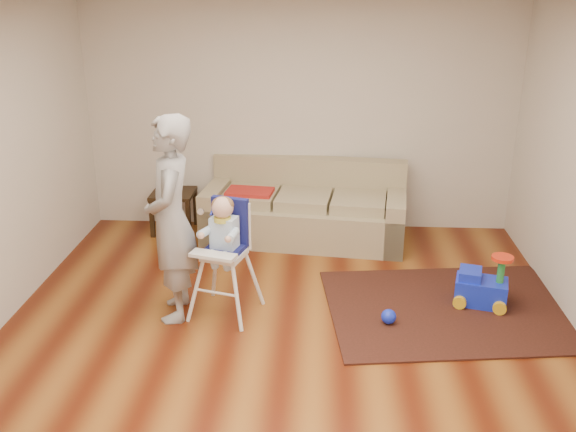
# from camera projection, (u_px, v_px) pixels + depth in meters

# --- Properties ---
(ground) EXTENTS (5.50, 5.50, 0.00)m
(ground) POSITION_uv_depth(u_px,v_px,m) (285.00, 345.00, 5.36)
(ground) COLOR #4E1909
(ground) RESTS_ON ground
(room_envelope) EXTENTS (5.04, 5.52, 2.72)m
(room_envelope) POSITION_uv_depth(u_px,v_px,m) (289.00, 110.00, 5.18)
(room_envelope) COLOR beige
(room_envelope) RESTS_ON ground
(sofa) EXTENTS (2.38, 1.19, 0.88)m
(sofa) POSITION_uv_depth(u_px,v_px,m) (304.00, 203.00, 7.34)
(sofa) COLOR gray
(sofa) RESTS_ON ground
(side_table) EXTENTS (0.49, 0.49, 0.49)m
(side_table) POSITION_uv_depth(u_px,v_px,m) (174.00, 211.00, 7.64)
(side_table) COLOR black
(side_table) RESTS_ON ground
(area_rug) EXTENTS (2.42, 1.94, 0.02)m
(area_rug) POSITION_uv_depth(u_px,v_px,m) (450.00, 309.00, 5.91)
(area_rug) COLOR black
(area_rug) RESTS_ON ground
(ride_on_toy) EXTENTS (0.53, 0.43, 0.51)m
(ride_on_toy) POSITION_uv_depth(u_px,v_px,m) (482.00, 279.00, 5.91)
(ride_on_toy) COLOR #162BDB
(ride_on_toy) RESTS_ON area_rug
(toy_ball) EXTENTS (0.13, 0.13, 0.13)m
(toy_ball) POSITION_uv_depth(u_px,v_px,m) (389.00, 317.00, 5.63)
(toy_ball) COLOR #162BDB
(toy_ball) RESTS_ON area_rug
(high_chair) EXTENTS (0.64, 0.64, 1.13)m
(high_chair) POSITION_uv_depth(u_px,v_px,m) (224.00, 258.00, 5.68)
(high_chair) COLOR white
(high_chair) RESTS_ON ground
(adult) EXTENTS (0.53, 0.73, 1.83)m
(adult) POSITION_uv_depth(u_px,v_px,m) (171.00, 220.00, 5.53)
(adult) COLOR gray
(adult) RESTS_ON ground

